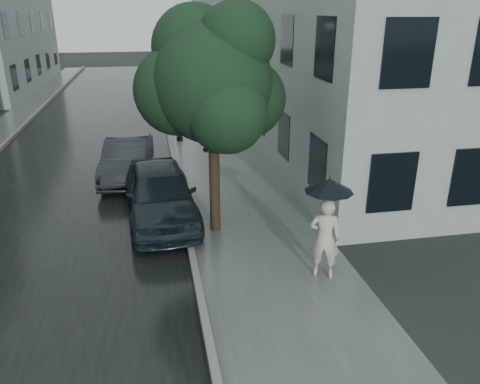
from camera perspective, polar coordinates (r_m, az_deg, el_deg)
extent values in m
plane|color=black|center=(10.15, 4.08, -11.50)|extent=(120.00, 120.00, 0.00)
cube|color=slate|center=(21.09, -3.59, 6.29)|extent=(3.50, 60.00, 0.01)
cube|color=slate|center=(20.93, -8.58, 6.18)|extent=(0.15, 60.00, 0.15)
cube|color=black|center=(21.12, -18.12, 5.28)|extent=(6.85, 60.00, 0.00)
cube|color=#96A49F|center=(28.80, 5.12, 19.38)|extent=(7.00, 36.00, 9.00)
cube|color=black|center=(28.05, -2.15, 19.39)|extent=(0.08, 32.40, 7.20)
cube|color=black|center=(39.06, -23.90, 17.54)|extent=(0.08, 16.20, 6.40)
imported|color=beige|center=(10.23, 10.28, -5.57)|extent=(0.78, 0.66, 1.83)
cylinder|color=black|center=(9.98, 10.58, -2.60)|extent=(0.02, 0.02, 0.99)
cone|color=black|center=(9.75, 10.83, 0.82)|extent=(1.19, 1.19, 0.28)
cylinder|color=black|center=(9.69, 10.90, 1.70)|extent=(0.02, 0.02, 0.08)
cylinder|color=black|center=(10.21, 10.38, -5.29)|extent=(0.03, 0.03, 0.06)
cylinder|color=#332619|center=(12.04, -3.12, 1.31)|extent=(0.27, 0.27, 2.74)
sphere|color=#16321C|center=(11.42, -3.38, 13.05)|extent=(2.88, 2.88, 2.88)
sphere|color=#16321C|center=(11.96, 0.77, 11.31)|extent=(1.99, 1.99, 1.99)
sphere|color=#16321C|center=(11.82, -7.47, 12.14)|extent=(2.22, 2.22, 2.22)
sphere|color=#16321C|center=(10.79, -1.60, 9.56)|extent=(1.87, 1.87, 1.87)
sphere|color=#16321C|center=(11.95, -5.55, 17.12)|extent=(2.10, 2.10, 2.10)
sphere|color=#16321C|center=(11.19, -0.42, 18.03)|extent=(1.78, 1.78, 1.78)
cylinder|color=black|center=(20.73, -7.67, 12.71)|extent=(0.12, 0.12, 4.84)
cylinder|color=black|center=(21.21, -7.37, 6.51)|extent=(0.28, 0.28, 0.20)
cylinder|color=black|center=(20.48, -8.76, 19.36)|extent=(0.51, 0.13, 0.08)
sphere|color=silver|center=(20.44, -9.63, 19.17)|extent=(0.32, 0.32, 0.32)
imported|color=black|center=(13.03, -9.71, -0.12)|extent=(2.12, 4.69, 1.56)
imported|color=#212426|center=(16.61, -13.56, 3.98)|extent=(1.84, 4.26, 1.36)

